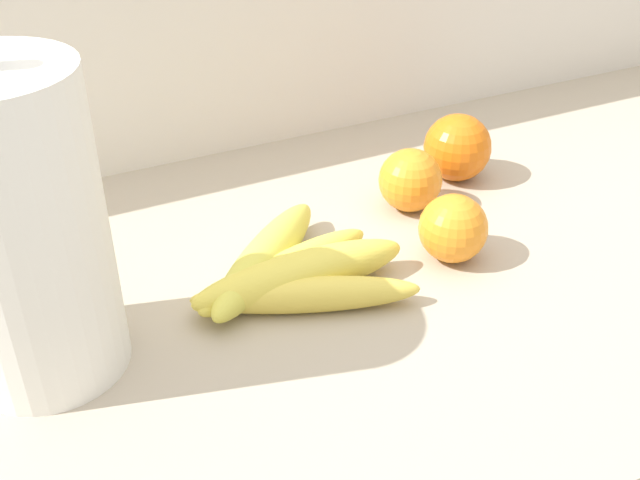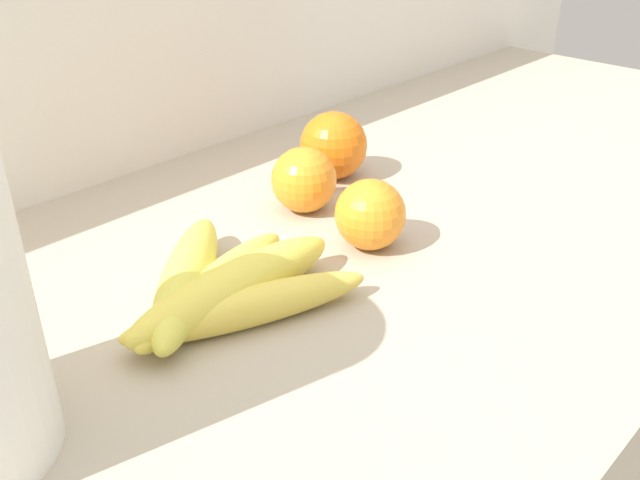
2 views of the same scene
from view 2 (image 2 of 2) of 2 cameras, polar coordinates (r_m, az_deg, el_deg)
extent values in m
cube|color=silver|center=(1.00, -16.39, -9.73)|extent=(2.24, 0.06, 1.30)
ellipsoid|color=#E2C84C|center=(0.55, -5.83, -5.49)|extent=(0.20, 0.10, 0.03)
ellipsoid|color=#E3D04C|center=(0.57, -6.94, -3.90)|extent=(0.21, 0.04, 0.04)
ellipsoid|color=#DFCD4C|center=(0.58, -8.57, -3.81)|extent=(0.20, 0.09, 0.04)
ellipsoid|color=#D8D04C|center=(0.59, -10.88, -3.13)|extent=(0.18, 0.17, 0.04)
sphere|color=orange|center=(0.65, 4.15, 2.10)|extent=(0.07, 0.07, 0.07)
sphere|color=orange|center=(0.72, -1.33, 4.97)|extent=(0.07, 0.07, 0.07)
sphere|color=orange|center=(0.80, 1.12, 7.78)|extent=(0.08, 0.08, 0.08)
camera|label=1|loc=(0.18, 121.76, 20.65)|focal=42.78mm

